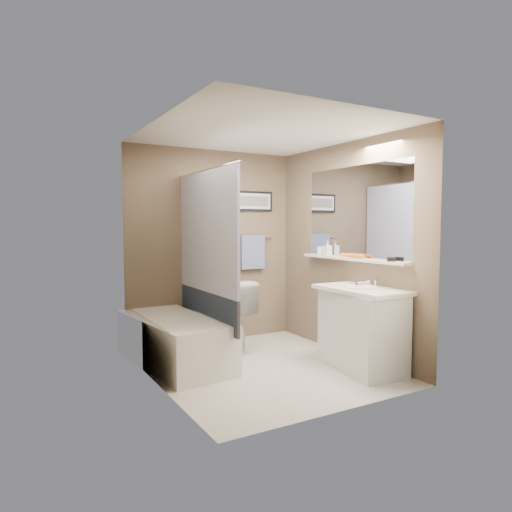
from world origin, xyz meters
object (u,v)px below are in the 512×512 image
toilet (222,315)px  soap_bottle (328,248)px  vanity (362,331)px  glass_jar (320,251)px  hair_brush_front (357,256)px  hair_brush_back (348,255)px  candle_bowl_near (391,259)px  bathtub (175,341)px

toilet → soap_bottle: bearing=141.3°
vanity → glass_jar: 1.22m
vanity → soap_bottle: size_ratio=5.30×
hair_brush_front → soap_bottle: (0.00, 0.50, 0.06)m
hair_brush_back → vanity: bearing=-113.5°
hair_brush_front → vanity: bearing=-122.7°
hair_brush_back → glass_jar: glass_jar is taller
soap_bottle → toilet: bearing=152.0°
candle_bowl_near → toilet: bearing=124.7°
toilet → hair_brush_back: size_ratio=3.77×
toilet → candle_bowl_near: candle_bowl_near is taller
glass_jar → soap_bottle: size_ratio=0.59×
candle_bowl_near → glass_jar: size_ratio=0.90×
hair_brush_front → glass_jar: bearing=90.0°
bathtub → hair_brush_front: size_ratio=6.82×
glass_jar → soap_bottle: soap_bottle is taller
vanity → soap_bottle: (0.19, 0.79, 0.80)m
bathtub → hair_brush_front: (1.79, -0.82, 0.89)m
vanity → hair_brush_front: size_ratio=4.09×
candle_bowl_near → hair_brush_back: bearing=90.0°
candle_bowl_near → soap_bottle: bearing=90.0°
bathtub → vanity: 1.95m
glass_jar → soap_bottle: (0.00, -0.14, 0.03)m
hair_brush_front → soap_bottle: soap_bottle is taller
vanity → hair_brush_front: hair_brush_front is taller
toilet → glass_jar: glass_jar is taller
bathtub → hair_brush_back: hair_brush_back is taller
vanity → soap_bottle: 1.14m
hair_brush_front → soap_bottle: 0.51m
bathtub → soap_bottle: bearing=-16.4°
hair_brush_back → candle_bowl_near: bearing=-90.0°
hair_brush_back → bathtub: bearing=159.2°
bathtub → candle_bowl_near: candle_bowl_near is taller
bathtub → glass_jar: size_ratio=15.00×
vanity → hair_brush_front: bearing=64.3°
toilet → soap_bottle: 1.47m
toilet → hair_brush_back: (1.09, -0.95, 0.72)m
candle_bowl_near → hair_brush_front: hair_brush_front is taller
toilet → vanity: bearing=112.8°
toilet → hair_brush_front: hair_brush_front is taller
soap_bottle → hair_brush_back: bearing=-90.0°
bathtub → toilet: 0.76m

